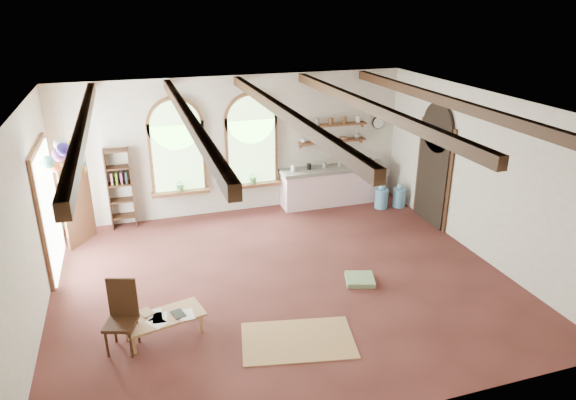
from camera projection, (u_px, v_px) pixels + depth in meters
name	position (u px, v px, depth m)	size (l,w,h in m)	color
floor	(283.00, 280.00, 9.36)	(8.00, 8.00, 0.00)	#5C2926
ceiling_beams	(282.00, 111.00, 8.22)	(6.20, 6.80, 0.18)	#381E12
window_left	(177.00, 150.00, 11.40)	(1.30, 0.28, 2.20)	brown
window_right	(252.00, 144.00, 11.88)	(1.30, 0.28, 2.20)	brown
left_doorway	(49.00, 211.00, 9.42)	(0.10, 1.90, 2.50)	brown
right_doorway	(432.00, 176.00, 11.40)	(0.10, 1.30, 2.40)	black
kitchen_counter	(334.00, 185.00, 12.67)	(2.68, 0.62, 0.94)	white
wall_shelf_lower	(332.00, 141.00, 12.43)	(1.70, 0.24, 0.04)	brown
wall_shelf_upper	(333.00, 125.00, 12.28)	(1.70, 0.24, 0.04)	brown
wall_clock	(378.00, 123.00, 12.72)	(0.32, 0.32, 0.04)	black
bookshelf	(120.00, 189.00, 11.21)	(0.53, 0.32, 1.80)	#381E12
coffee_table	(163.00, 318.00, 7.72)	(1.29, 0.81, 0.34)	#AB844E
side_chair	(123.00, 331.00, 7.43)	(0.54, 0.54, 1.08)	#381E12
floor_mat	(298.00, 340.00, 7.70)	(1.68, 1.03, 0.02)	tan
floor_cushion	(360.00, 279.00, 9.29)	(0.50, 0.50, 0.09)	gray
water_jug_a	(399.00, 197.00, 12.54)	(0.31, 0.31, 0.59)	#5EA0C9
water_jug_b	(382.00, 197.00, 12.46)	(0.32, 0.32, 0.61)	#5EA0C9
balloon_cluster	(67.00, 157.00, 8.52)	(0.70, 0.81, 1.14)	silver
table_book	(141.00, 315.00, 7.72)	(0.18, 0.26, 0.02)	olive
tablet	(178.00, 314.00, 7.75)	(0.17, 0.25, 0.01)	black
potted_plant_left	(181.00, 185.00, 11.60)	(0.27, 0.23, 0.30)	#598C4C
potted_plant_right	(254.00, 177.00, 12.07)	(0.27, 0.23, 0.30)	#598C4C
shelf_cup_a	(303.00, 141.00, 12.20)	(0.12, 0.10, 0.10)	white
shelf_cup_b	(317.00, 140.00, 12.29)	(0.10, 0.10, 0.09)	beige
shelf_bowl_a	(330.00, 139.00, 12.40)	(0.22, 0.22, 0.05)	beige
shelf_bowl_b	(344.00, 138.00, 12.50)	(0.20, 0.20, 0.06)	#8C664C
shelf_vase	(357.00, 134.00, 12.57)	(0.18, 0.18, 0.19)	slate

